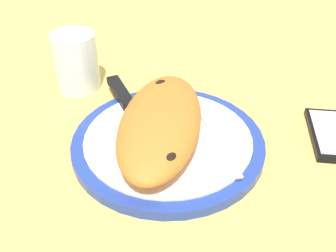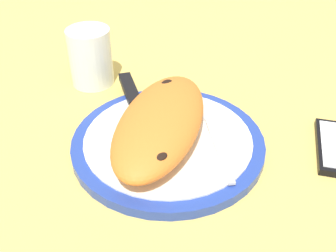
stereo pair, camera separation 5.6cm
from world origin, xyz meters
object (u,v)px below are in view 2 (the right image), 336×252
(water_glass, at_px, (91,60))
(fork, at_px, (213,132))
(knife, at_px, (134,99))
(plate, at_px, (168,142))
(calzone, at_px, (160,122))

(water_glass, bearing_deg, fork, -132.81)
(fork, xyz_separation_m, water_glass, (0.18, 0.19, 0.02))
(water_glass, bearing_deg, knife, -140.79)
(knife, bearing_deg, water_glass, 39.21)
(plate, height_order, calzone, calzone)
(knife, xyz_separation_m, water_glass, (0.09, 0.08, 0.02))
(calzone, bearing_deg, fork, -85.82)
(plate, height_order, water_glass, water_glass)
(plate, bearing_deg, fork, -83.07)
(plate, height_order, fork, fork)
(calzone, relative_size, knife, 1.23)
(plate, bearing_deg, knife, 29.56)
(knife, height_order, water_glass, water_glass)
(calzone, bearing_deg, plate, -102.51)
(water_glass, bearing_deg, calzone, -147.20)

